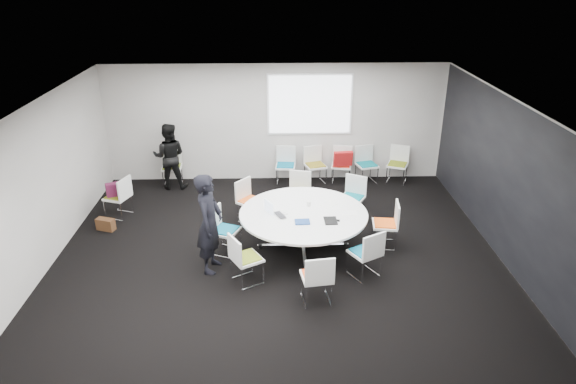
{
  "coord_description": "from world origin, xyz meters",
  "views": [
    {
      "loc": [
        -0.06,
        -8.24,
        4.87
      ],
      "look_at": [
        0.2,
        0.4,
        1.0
      ],
      "focal_mm": 32.0,
      "sensor_mm": 36.0,
      "label": 1
    }
  ],
  "objects_px": {
    "chair_person_back": "(173,174)",
    "cup": "(309,204)",
    "chair_ring_b": "(352,205)",
    "maroon_bag": "(116,189)",
    "chair_ring_a": "(385,232)",
    "chair_ring_d": "(251,209)",
    "chair_back_a": "(286,172)",
    "brown_bag": "(106,224)",
    "chair_ring_c": "(298,201)",
    "laptop": "(282,215)",
    "chair_back_d": "(366,172)",
    "chair_ring_f": "(246,267)",
    "chair_ring_g": "(317,286)",
    "chair_ring_h": "(365,262)",
    "chair_back_b": "(315,172)",
    "chair_back_e": "(397,171)",
    "person_back": "(169,156)",
    "chair_spare_left": "(119,204)",
    "person_main": "(209,223)",
    "conference_table": "(303,221)",
    "chair_back_c": "(341,172)",
    "chair_ring_e": "(225,239)"
  },
  "relations": [
    {
      "from": "brown_bag",
      "to": "chair_ring_f",
      "type": "bearing_deg",
      "value": -33.5
    },
    {
      "from": "chair_back_d",
      "to": "chair_spare_left",
      "type": "relative_size",
      "value": 1.0
    },
    {
      "from": "chair_ring_c",
      "to": "maroon_bag",
      "type": "relative_size",
      "value": 2.2
    },
    {
      "from": "chair_ring_d",
      "to": "chair_ring_e",
      "type": "xyz_separation_m",
      "value": [
        -0.42,
        -1.23,
        0.0
      ]
    },
    {
      "from": "chair_ring_h",
      "to": "cup",
      "type": "xyz_separation_m",
      "value": [
        -0.87,
        1.25,
        0.5
      ]
    },
    {
      "from": "chair_ring_h",
      "to": "chair_back_c",
      "type": "xyz_separation_m",
      "value": [
        0.1,
        4.05,
        0.0
      ]
    },
    {
      "from": "chair_ring_f",
      "to": "laptop",
      "type": "bearing_deg",
      "value": 118.21
    },
    {
      "from": "chair_ring_g",
      "to": "chair_back_b",
      "type": "bearing_deg",
      "value": 77.82
    },
    {
      "from": "chair_ring_h",
      "to": "chair_back_b",
      "type": "bearing_deg",
      "value": 67.4
    },
    {
      "from": "person_main",
      "to": "brown_bag",
      "type": "bearing_deg",
      "value": 67.06
    },
    {
      "from": "laptop",
      "to": "cup",
      "type": "distance_m",
      "value": 0.63
    },
    {
      "from": "chair_back_d",
      "to": "chair_back_b",
      "type": "bearing_deg",
      "value": -14.83
    },
    {
      "from": "conference_table",
      "to": "chair_ring_a",
      "type": "xyz_separation_m",
      "value": [
        1.53,
        0.04,
        -0.28
      ]
    },
    {
      "from": "chair_person_back",
      "to": "laptop",
      "type": "bearing_deg",
      "value": 124.78
    },
    {
      "from": "chair_ring_b",
      "to": "maroon_bag",
      "type": "xyz_separation_m",
      "value": [
        -4.85,
        0.2,
        0.34
      ]
    },
    {
      "from": "chair_ring_c",
      "to": "chair_ring_h",
      "type": "relative_size",
      "value": 1.0
    },
    {
      "from": "cup",
      "to": "chair_person_back",
      "type": "bearing_deg",
      "value": 137.53
    },
    {
      "from": "chair_ring_a",
      "to": "chair_ring_b",
      "type": "xyz_separation_m",
      "value": [
        -0.45,
        1.18,
        0.0
      ]
    },
    {
      "from": "chair_back_d",
      "to": "brown_bag",
      "type": "height_order",
      "value": "chair_back_d"
    },
    {
      "from": "chair_ring_g",
      "to": "laptop",
      "type": "relative_size",
      "value": 2.93
    },
    {
      "from": "laptop",
      "to": "brown_bag",
      "type": "distance_m",
      "value": 3.67
    },
    {
      "from": "chair_ring_f",
      "to": "chair_ring_g",
      "type": "bearing_deg",
      "value": 32.83
    },
    {
      "from": "conference_table",
      "to": "chair_back_b",
      "type": "relative_size",
      "value": 2.65
    },
    {
      "from": "chair_person_back",
      "to": "laptop",
      "type": "height_order",
      "value": "chair_person_back"
    },
    {
      "from": "chair_ring_g",
      "to": "maroon_bag",
      "type": "height_order",
      "value": "chair_ring_g"
    },
    {
      "from": "chair_person_back",
      "to": "chair_ring_a",
      "type": "bearing_deg",
      "value": 141.72
    },
    {
      "from": "chair_ring_a",
      "to": "cup",
      "type": "height_order",
      "value": "chair_ring_a"
    },
    {
      "from": "chair_back_b",
      "to": "chair_back_e",
      "type": "height_order",
      "value": "same"
    },
    {
      "from": "chair_ring_c",
      "to": "chair_person_back",
      "type": "relative_size",
      "value": 1.0
    },
    {
      "from": "chair_ring_f",
      "to": "chair_back_b",
      "type": "height_order",
      "value": "same"
    },
    {
      "from": "chair_back_e",
      "to": "laptop",
      "type": "relative_size",
      "value": 2.93
    },
    {
      "from": "chair_ring_a",
      "to": "chair_ring_d",
      "type": "bearing_deg",
      "value": 74.11
    },
    {
      "from": "chair_ring_c",
      "to": "chair_back_a",
      "type": "bearing_deg",
      "value": -68.59
    },
    {
      "from": "chair_back_a",
      "to": "brown_bag",
      "type": "bearing_deg",
      "value": 37.1
    },
    {
      "from": "laptop",
      "to": "cup",
      "type": "bearing_deg",
      "value": -77.52
    },
    {
      "from": "chair_back_b",
      "to": "person_back",
      "type": "relative_size",
      "value": 0.56
    },
    {
      "from": "chair_ring_g",
      "to": "chair_back_a",
      "type": "xyz_separation_m",
      "value": [
        -0.36,
        4.75,
        0.0
      ]
    },
    {
      "from": "chair_ring_b",
      "to": "chair_ring_g",
      "type": "relative_size",
      "value": 1.0
    },
    {
      "from": "chair_ring_c",
      "to": "laptop",
      "type": "xyz_separation_m",
      "value": [
        -0.37,
        -1.58,
        0.47
      ]
    },
    {
      "from": "chair_back_d",
      "to": "chair_spare_left",
      "type": "bearing_deg",
      "value": 2.17
    },
    {
      "from": "chair_ring_a",
      "to": "chair_ring_d",
      "type": "height_order",
      "value": "same"
    },
    {
      "from": "chair_ring_h",
      "to": "cup",
      "type": "relative_size",
      "value": 9.78
    },
    {
      "from": "chair_ring_f",
      "to": "maroon_bag",
      "type": "bearing_deg",
      "value": -162.1
    },
    {
      "from": "chair_back_c",
      "to": "conference_table",
      "type": "bearing_deg",
      "value": 81.83
    },
    {
      "from": "chair_ring_h",
      "to": "chair_back_e",
      "type": "relative_size",
      "value": 1.0
    },
    {
      "from": "chair_ring_d",
      "to": "chair_ring_h",
      "type": "relative_size",
      "value": 1.0
    },
    {
      "from": "conference_table",
      "to": "person_main",
      "type": "xyz_separation_m",
      "value": [
        -1.62,
        -0.67,
        0.33
      ]
    },
    {
      "from": "chair_ring_a",
      "to": "chair_ring_h",
      "type": "xyz_separation_m",
      "value": [
        -0.54,
        -1.0,
        0.0
      ]
    },
    {
      "from": "chair_ring_d",
      "to": "chair_ring_c",
      "type": "bearing_deg",
      "value": 149.13
    },
    {
      "from": "chair_person_back",
      "to": "cup",
      "type": "xyz_separation_m",
      "value": [
        3.06,
        -2.8,
        0.5
      ]
    }
  ]
}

